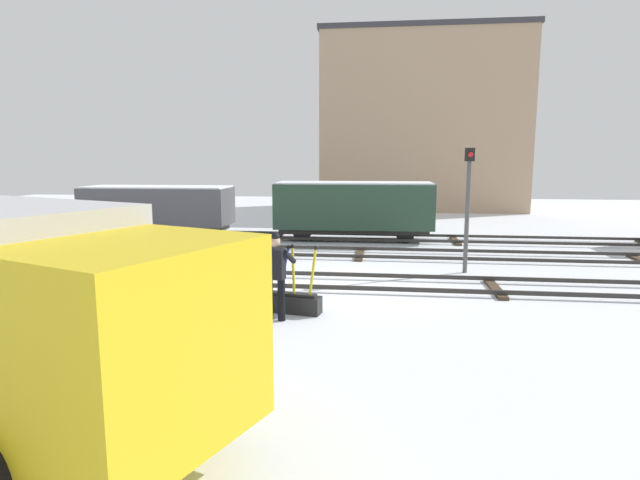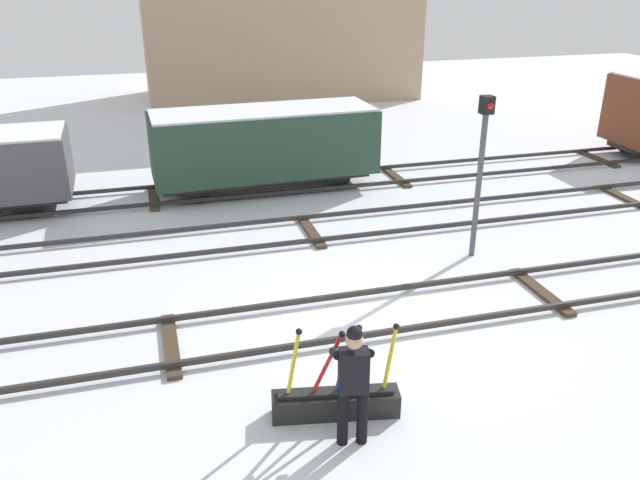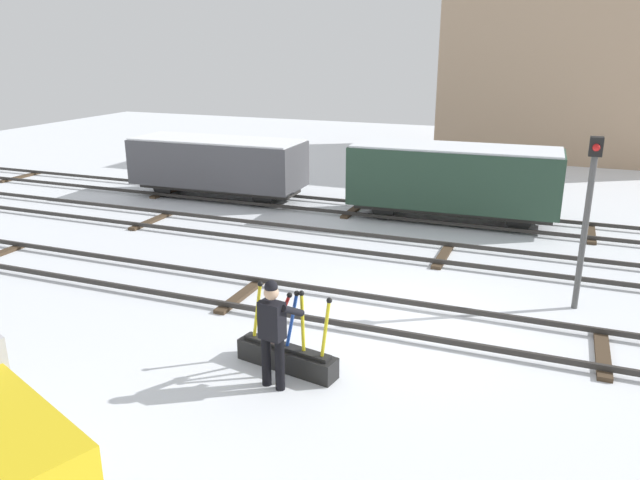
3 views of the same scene
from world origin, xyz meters
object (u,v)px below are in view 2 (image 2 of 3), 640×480
at_px(switch_lever_frame, 336,400).
at_px(signal_post, 481,160).
at_px(rail_worker, 353,378).
at_px(freight_car_near_switch, 264,144).

xyz_separation_m(switch_lever_frame, signal_post, (4.44, 4.36, 1.90)).
height_order(rail_worker, freight_car_near_switch, freight_car_near_switch).
xyz_separation_m(rail_worker, signal_post, (4.40, 4.94, 1.14)).
bearing_deg(rail_worker, freight_car_near_switch, 95.41).
height_order(switch_lever_frame, signal_post, signal_post).
distance_m(switch_lever_frame, freight_car_near_switch, 10.03).
bearing_deg(switch_lever_frame, rail_worker, -75.53).
relative_size(switch_lever_frame, freight_car_near_switch, 0.30).
distance_m(signal_post, freight_car_near_switch, 6.62).
distance_m(rail_worker, signal_post, 6.71).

